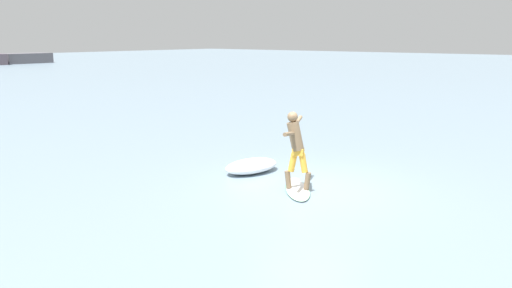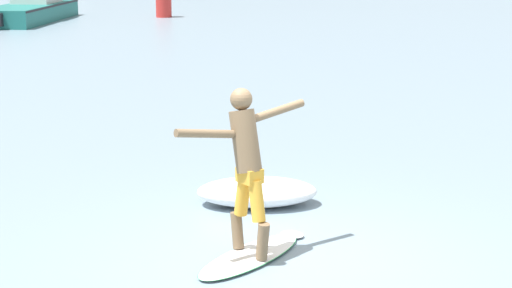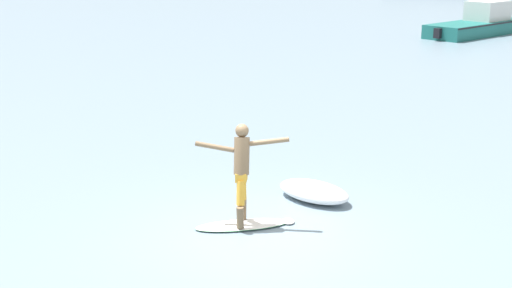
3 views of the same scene
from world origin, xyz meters
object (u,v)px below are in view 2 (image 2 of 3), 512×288
object	(u,v)px
surfboard	(251,255)
fishing_boat_near_jetty	(33,7)
surfer	(246,157)
channel_marker_buoy	(164,0)

from	to	relation	value
surfboard	fishing_boat_near_jetty	size ratio (longest dim) A/B	0.20
surfer	surfboard	bearing A→B (deg)	-38.41
surfer	channel_marker_buoy	bearing A→B (deg)	82.73
surfboard	surfer	world-z (taller)	surfer
surfboard	fishing_boat_near_jetty	distance (m)	31.14
surfer	channel_marker_buoy	size ratio (longest dim) A/B	1.00
channel_marker_buoy	surfboard	bearing A→B (deg)	-97.18
fishing_boat_near_jetty	channel_marker_buoy	xyz separation A→B (m)	(5.94, 0.30, 0.16)
surfboard	channel_marker_buoy	distance (m)	31.63
surfer	channel_marker_buoy	xyz separation A→B (m)	(4.00, 31.34, -0.38)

